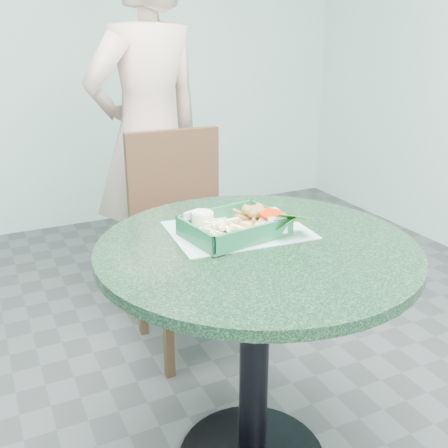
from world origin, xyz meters
name	(u,v)px	position (x,y,z in m)	size (l,w,h in m)	color
wall_back	(68,16)	(0.00, 2.50, 1.40)	(4.00, 0.04, 2.80)	silver
cafe_table	(255,304)	(0.00, 0.00, 0.58)	(0.89, 0.89, 0.75)	black
dining_chair	(183,226)	(0.09, 0.80, 0.53)	(0.41, 0.41, 0.93)	brown
diner_person	(148,116)	(0.07, 1.15, 0.95)	(0.70, 0.46, 1.91)	#C5A291
placemat	(238,236)	(0.00, 0.11, 0.75)	(0.39, 0.29, 0.00)	#99CBBF
food_basket	(234,237)	(-0.03, 0.08, 0.77)	(0.27, 0.20, 0.06)	#1D653C
crab_sandwich	(257,221)	(0.05, 0.09, 0.80)	(0.11, 0.11, 0.07)	#E7C35D
fries_pile	(217,230)	(-0.07, 0.10, 0.79)	(0.11, 0.12, 0.04)	#FDEDAC
sauce_ramekin	(204,222)	(-0.10, 0.14, 0.80)	(0.06, 0.06, 0.04)	white
garnish_cup	(278,230)	(0.08, 0.02, 0.79)	(0.12, 0.12, 0.05)	white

